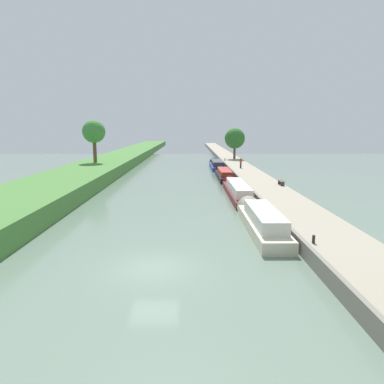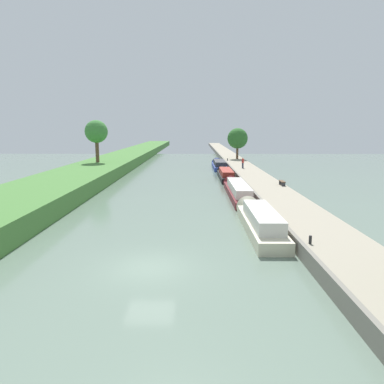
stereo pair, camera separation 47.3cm
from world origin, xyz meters
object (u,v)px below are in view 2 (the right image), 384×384
at_px(narrowboat_maroon, 237,190).
at_px(narrowboat_blue, 219,165).
at_px(narrowboat_cream, 259,220).
at_px(person_walking, 243,163).
at_px(mooring_bollard_near, 310,240).
at_px(narrowboat_black, 225,174).
at_px(mooring_bollard_far, 228,160).
at_px(park_bench, 282,182).

distance_m(narrowboat_maroon, narrowboat_blue, 26.03).
distance_m(narrowboat_cream, person_walking, 30.73).
height_order(person_walking, mooring_bollard_near, person_walking).
xyz_separation_m(narrowboat_cream, narrowboat_maroon, (-0.05, 12.38, -0.06)).
bearing_deg(mooring_bollard_near, person_walking, 88.07).
relative_size(narrowboat_cream, narrowboat_blue, 0.94).
xyz_separation_m(narrowboat_black, mooring_bollard_far, (1.91, 17.65, 0.53)).
distance_m(narrowboat_cream, narrowboat_maroon, 12.38).
bearing_deg(park_bench, narrowboat_cream, -109.77).
distance_m(narrowboat_cream, park_bench, 14.90).
height_order(mooring_bollard_near, park_bench, park_bench).
height_order(narrowboat_black, person_walking, person_walking).
xyz_separation_m(narrowboat_maroon, narrowboat_black, (-0.13, 13.00, -0.05)).
height_order(narrowboat_black, narrowboat_blue, narrowboat_blue).
xyz_separation_m(narrowboat_cream, park_bench, (5.04, 14.01, 0.55)).
xyz_separation_m(person_walking, mooring_bollard_far, (-1.22, 12.47, -0.65)).
bearing_deg(mooring_bollard_far, narrowboat_black, -96.18).
bearing_deg(narrowboat_maroon, person_walking, 80.63).
bearing_deg(narrowboat_maroon, narrowboat_black, 90.58).
distance_m(narrowboat_maroon, park_bench, 5.37).
xyz_separation_m(narrowboat_blue, mooring_bollard_far, (1.96, 4.63, 0.52)).
xyz_separation_m(narrowboat_maroon, mooring_bollard_far, (1.78, 30.65, 0.49)).
bearing_deg(narrowboat_maroon, mooring_bollard_near, -84.38).
xyz_separation_m(narrowboat_cream, person_walking, (2.95, 30.57, 1.07)).
relative_size(narrowboat_blue, mooring_bollard_near, 25.66).
relative_size(narrowboat_black, narrowboat_blue, 0.94).
xyz_separation_m(narrowboat_maroon, person_walking, (3.00, 18.19, 1.13)).
bearing_deg(narrowboat_cream, narrowboat_black, 90.41).
bearing_deg(park_bench, narrowboat_black, 114.63).
xyz_separation_m(person_walking, park_bench, (2.09, -16.56, -0.53)).
xyz_separation_m(person_walking, mooring_bollard_near, (-1.22, -36.28, -0.65)).
height_order(narrowboat_maroon, person_walking, person_walking).
xyz_separation_m(narrowboat_maroon, narrowboat_blue, (-0.18, 26.03, -0.03)).
height_order(person_walking, mooring_bollard_far, person_walking).
bearing_deg(narrowboat_maroon, narrowboat_blue, 90.40).
bearing_deg(mooring_bollard_far, park_bench, -83.50).
distance_m(narrowboat_cream, mooring_bollard_near, 5.98).
relative_size(narrowboat_cream, person_walking, 6.55).
relative_size(narrowboat_black, person_walking, 6.53).
height_order(narrowboat_blue, mooring_bollard_near, narrowboat_blue).
bearing_deg(narrowboat_maroon, park_bench, 17.74).
relative_size(narrowboat_black, mooring_bollard_near, 24.07).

